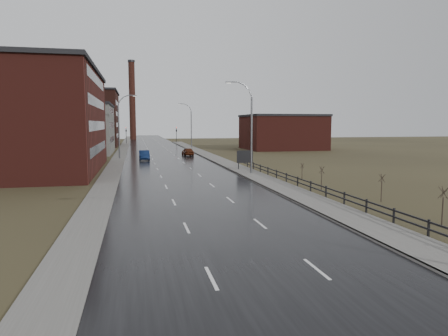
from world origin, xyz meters
name	(u,v)px	position (x,y,z in m)	size (l,w,h in m)	color
ground	(305,321)	(0.00, 0.00, 0.00)	(320.00, 320.00, 0.00)	#2D2819
road	(166,159)	(0.00, 60.00, 0.03)	(14.00, 300.00, 0.06)	black
sidewalk_right	(252,175)	(8.60, 35.00, 0.09)	(3.20, 180.00, 0.18)	#595651
curb_right	(240,175)	(7.08, 35.00, 0.09)	(0.16, 180.00, 0.18)	slate
sidewalk_left	(118,160)	(-8.20, 60.00, 0.06)	(2.40, 260.00, 0.12)	#595651
warehouse_near	(9,120)	(-20.99, 45.00, 6.76)	(22.44, 28.56, 13.50)	#471914
warehouse_mid	(73,129)	(-17.99, 78.00, 5.26)	(16.32, 20.40, 10.50)	slate
warehouse_far	(70,118)	(-22.99, 108.00, 7.76)	(26.52, 24.48, 15.50)	#331611
building_right	(282,132)	(30.30, 82.00, 4.26)	(18.36, 16.32, 8.50)	#471914
smokestack	(132,100)	(-6.00, 150.00, 15.50)	(2.70, 2.70, 30.70)	#331611
streetlight_right_mid	(249,127)	(8.50, 36.00, 5.84)	(3.36, 0.28, 11.35)	slate
streetlight_left	(120,126)	(-7.70, 62.00, 5.84)	(3.36, 0.28, 11.35)	slate
streetlight_right_far	(190,125)	(8.50, 90.00, 5.84)	(3.36, 0.28, 11.35)	slate
guardrail	(330,192)	(10.30, 18.31, 0.71)	(0.10, 53.05, 1.10)	black
shrub_c	(443,206)	(12.95, 9.05, 1.32)	(0.59, 0.62, 2.48)	#382D23
shrub_d	(382,187)	(14.11, 16.94, 1.20)	(0.54, 0.56, 2.26)	#382D23
shrub_e	(322,178)	(11.86, 23.01, 1.22)	(0.54, 0.57, 2.30)	#382D23
shrub_f	(302,171)	(13.18, 30.52, 0.97)	(0.44, 0.46, 1.83)	#382D23
billboard	(245,157)	(9.10, 40.09, 1.81)	(2.23, 0.17, 2.72)	black
traffic_light_left	(126,129)	(-8.00, 120.00, 4.60)	(0.58, 2.73, 5.30)	black
traffic_light_right	(176,129)	(8.00, 120.00, 4.60)	(0.58, 2.73, 5.30)	black
car_near	(144,155)	(-3.73, 58.77, 0.82)	(1.73, 4.97, 1.64)	#0E1F48
car_far	(188,152)	(4.77, 66.12, 0.79)	(1.87, 4.65, 1.58)	#4A1C0C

